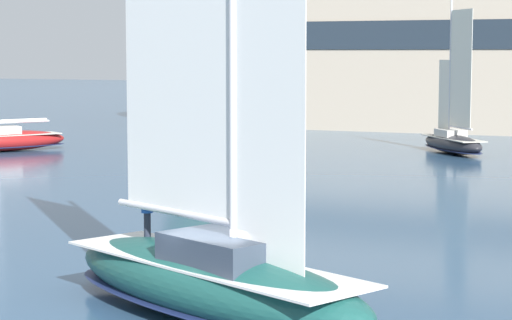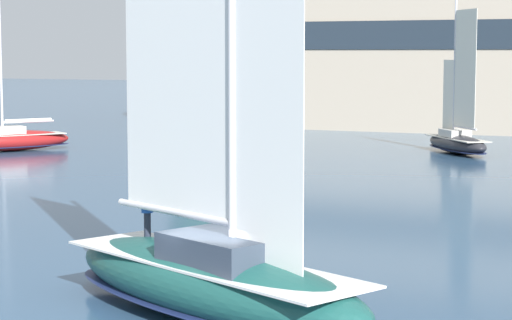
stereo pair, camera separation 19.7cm
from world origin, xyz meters
name	(u,v)px [view 1 (the left image)]	position (x,y,z in m)	size (l,w,h in m)	color
ground_plane	(212,318)	(0.00, 0.00, 0.00)	(400.00, 400.00, 0.00)	#2D4C6B
waterfront_building	(424,40)	(-10.54, 67.98, 8.13)	(37.20, 13.82, 16.17)	tan
tree_shore_left	(201,5)	(-30.97, 63.16, 11.49)	(7.97, 7.97, 16.41)	brown
sailboat_main	(212,274)	(0.02, -0.01, 1.20)	(11.52, 7.58, 15.43)	#194C47
sailboat_moored_near_marina	(453,140)	(-3.15, 45.75, 0.89)	(6.52, 7.63, 10.86)	#232328
sailboat_moored_far_slip	(7,140)	(-32.70, 35.02, 0.80)	(6.73, 8.52, 11.83)	maroon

